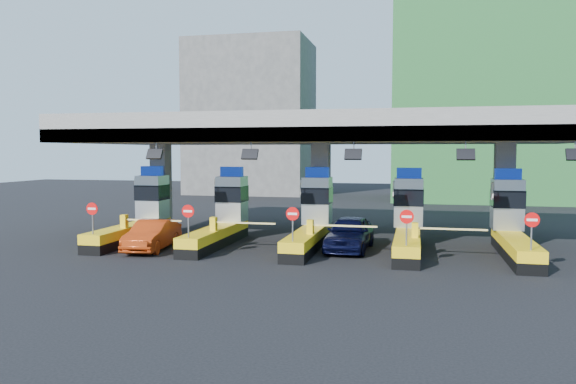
# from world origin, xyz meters

# --- Properties ---
(ground) EXTENTS (120.00, 120.00, 0.00)m
(ground) POSITION_xyz_m (0.00, 0.00, 0.00)
(ground) COLOR black
(ground) RESTS_ON ground
(toll_canopy) EXTENTS (28.00, 12.09, 7.00)m
(toll_canopy) POSITION_xyz_m (0.00, 2.87, 6.13)
(toll_canopy) COLOR slate
(toll_canopy) RESTS_ON ground
(toll_lane_far_left) EXTENTS (4.43, 8.00, 4.16)m
(toll_lane_far_left) POSITION_xyz_m (-10.00, 0.28, 1.40)
(toll_lane_far_left) COLOR black
(toll_lane_far_left) RESTS_ON ground
(toll_lane_left) EXTENTS (4.43, 8.00, 4.16)m
(toll_lane_left) POSITION_xyz_m (-5.00, 0.28, 1.40)
(toll_lane_left) COLOR black
(toll_lane_left) RESTS_ON ground
(toll_lane_center) EXTENTS (4.43, 8.00, 4.16)m
(toll_lane_center) POSITION_xyz_m (0.00, 0.28, 1.40)
(toll_lane_center) COLOR black
(toll_lane_center) RESTS_ON ground
(toll_lane_right) EXTENTS (4.43, 8.00, 4.16)m
(toll_lane_right) POSITION_xyz_m (5.00, 0.28, 1.40)
(toll_lane_right) COLOR black
(toll_lane_right) RESTS_ON ground
(toll_lane_far_right) EXTENTS (4.43, 8.00, 4.16)m
(toll_lane_far_right) POSITION_xyz_m (10.00, 0.28, 1.40)
(toll_lane_far_right) COLOR black
(toll_lane_far_right) RESTS_ON ground
(bg_building_scaffold) EXTENTS (18.00, 12.00, 28.00)m
(bg_building_scaffold) POSITION_xyz_m (12.00, 32.00, 14.00)
(bg_building_scaffold) COLOR #1E5926
(bg_building_scaffold) RESTS_ON ground
(bg_building_concrete) EXTENTS (14.00, 10.00, 18.00)m
(bg_building_concrete) POSITION_xyz_m (-14.00, 36.00, 9.00)
(bg_building_concrete) COLOR #4C4C49
(bg_building_concrete) RESTS_ON ground
(van) EXTENTS (2.34, 5.23, 1.75)m
(van) POSITION_xyz_m (2.10, -0.65, 0.87)
(van) COLOR black
(van) RESTS_ON ground
(red_car) EXTENTS (2.04, 4.75, 1.52)m
(red_car) POSITION_xyz_m (-7.75, -2.80, 0.76)
(red_car) COLOR #A2300C
(red_car) RESTS_ON ground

